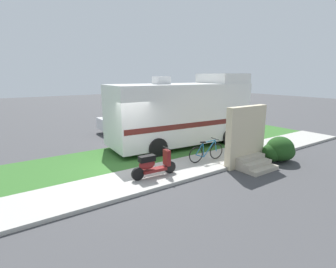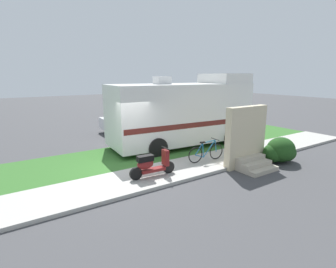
# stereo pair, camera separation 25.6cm
# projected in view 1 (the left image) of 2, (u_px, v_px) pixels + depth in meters

# --- Properties ---
(ground_plane) EXTENTS (80.00, 80.00, 0.00)m
(ground_plane) POSITION_uv_depth(u_px,v_px,m) (131.00, 169.00, 10.16)
(ground_plane) COLOR #424244
(sidewalk) EXTENTS (24.00, 2.00, 0.12)m
(sidewalk) POSITION_uv_depth(u_px,v_px,m) (147.00, 178.00, 9.19)
(sidewalk) COLOR #ADAAA3
(sidewalk) RESTS_ON ground
(grass_strip) EXTENTS (24.00, 3.40, 0.08)m
(grass_strip) POSITION_uv_depth(u_px,v_px,m) (115.00, 159.00, 11.35)
(grass_strip) COLOR #336628
(grass_strip) RESTS_ON ground
(motorhome_rv) EXTENTS (7.38, 3.06, 3.65)m
(motorhome_rv) POSITION_uv_depth(u_px,v_px,m) (182.00, 112.00, 13.28)
(motorhome_rv) COLOR silver
(motorhome_rv) RESTS_ON ground
(scooter) EXTENTS (1.71, 0.50, 0.97)m
(scooter) POSITION_uv_depth(u_px,v_px,m) (153.00, 164.00, 9.01)
(scooter) COLOR black
(scooter) RESTS_ON ground
(bicycle) EXTENTS (1.70, 0.52, 0.89)m
(bicycle) POSITION_uv_depth(u_px,v_px,m) (206.00, 152.00, 10.73)
(bicycle) COLOR black
(bicycle) RESTS_ON ground
(pickup_truck_near) EXTENTS (5.13, 2.36, 1.70)m
(pickup_truck_near) POSITION_uv_depth(u_px,v_px,m) (148.00, 116.00, 17.31)
(pickup_truck_near) COLOR silver
(pickup_truck_near) RESTS_ON ground
(porch_steps) EXTENTS (2.00, 1.26, 2.40)m
(porch_steps) POSITION_uv_depth(u_px,v_px,m) (248.00, 143.00, 10.33)
(porch_steps) COLOR #B2A893
(porch_steps) RESTS_ON ground
(bush_by_porch) EXTENTS (1.46, 1.10, 1.04)m
(bush_by_porch) POSITION_uv_depth(u_px,v_px,m) (279.00, 150.00, 11.00)
(bush_by_porch) COLOR #1E4719
(bush_by_porch) RESTS_ON ground
(bottle_green) EXTENTS (0.07, 0.07, 0.29)m
(bottle_green) POSITION_uv_depth(u_px,v_px,m) (239.00, 150.00, 11.85)
(bottle_green) COLOR navy
(bottle_green) RESTS_ON ground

